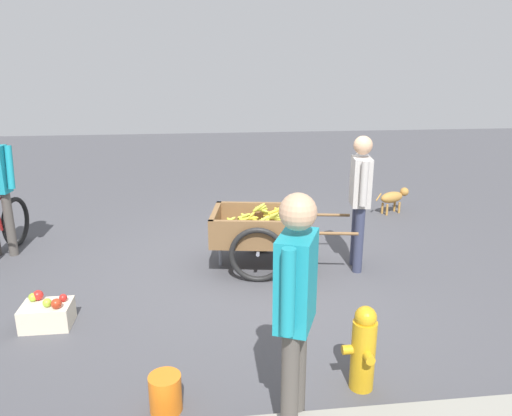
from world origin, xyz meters
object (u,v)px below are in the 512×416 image
at_px(fire_hydrant, 363,348).
at_px(plastic_bucket, 165,393).
at_px(dog, 393,197).
at_px(fruit_cart, 260,231).
at_px(apple_crate, 47,314).
at_px(bystander_person, 296,299).
at_px(vendor_person, 360,192).

bearing_deg(fire_hydrant, plastic_bucket, 3.09).
distance_m(dog, fire_hydrant, 4.67).
distance_m(fruit_cart, dog, 3.08).
relative_size(fruit_cart, apple_crate, 3.98).
height_order(fruit_cart, bystander_person, bystander_person).
bearing_deg(apple_crate, vendor_person, -163.59).
distance_m(plastic_bucket, apple_crate, 1.72).
bearing_deg(vendor_person, apple_crate, 16.41).
bearing_deg(plastic_bucket, dog, -128.19).
relative_size(fruit_cart, bystander_person, 1.07).
bearing_deg(apple_crate, plastic_bucket, 132.10).
xyz_separation_m(fruit_cart, vendor_person, (-1.13, 0.19, 0.50)).
xyz_separation_m(dog, fire_hydrant, (1.96, 4.24, 0.06)).
distance_m(dog, bystander_person, 5.36).
xyz_separation_m(fruit_cart, fire_hydrant, (-0.47, 2.35, -0.11)).
relative_size(dog, plastic_bucket, 2.33).
bearing_deg(fruit_cart, bystander_person, 87.23).
relative_size(fire_hydrant, apple_crate, 1.52).
bearing_deg(dog, plastic_bucket, 51.81).
distance_m(plastic_bucket, bystander_person, 1.23).
bearing_deg(bystander_person, fruit_cart, -92.77).
bearing_deg(dog, apple_crate, 33.73).
height_order(vendor_person, apple_crate, vendor_person).
height_order(vendor_person, dog, vendor_person).
relative_size(vendor_person, fire_hydrant, 2.35).
bearing_deg(bystander_person, dog, -118.85).
xyz_separation_m(fruit_cart, dog, (-2.43, -1.89, -0.17)).
xyz_separation_m(fire_hydrant, plastic_bucket, (1.44, 0.08, -0.20)).
xyz_separation_m(vendor_person, fire_hydrant, (0.66, 2.16, -0.61)).
bearing_deg(apple_crate, fruit_cart, -151.69).
relative_size(plastic_bucket, bystander_person, 0.17).
height_order(dog, fire_hydrant, fire_hydrant).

